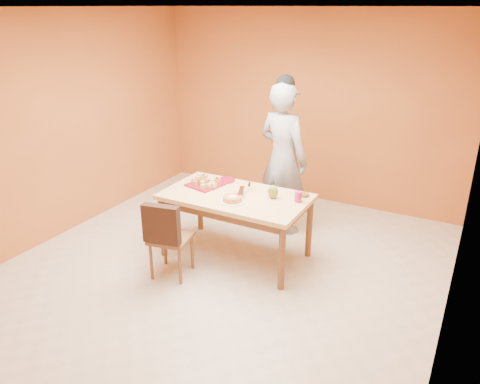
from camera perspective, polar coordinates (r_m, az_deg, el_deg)
The scene contains 17 objects.
floor at distance 5.20m, azimuth -2.48°, elevation -9.67°, with size 5.00×5.00×0.00m, color beige.
ceiling at distance 4.43m, azimuth -3.08°, elevation 21.62°, with size 5.00×5.00×0.00m, color white.
wall_back at distance 6.83m, azimuth 8.26°, elevation 10.11°, with size 4.50×4.50×0.00m, color #BD682B.
wall_left at distance 6.08m, azimuth -21.43°, elevation 7.36°, with size 5.00×5.00×0.00m, color #BD682B.
wall_right at distance 4.03m, azimuth 25.88°, elevation -0.26°, with size 5.00×5.00×0.00m, color #BD682B.
dining_table at distance 5.21m, azimuth -0.52°, elevation -1.30°, with size 1.60×0.90×0.76m.
dining_chair at distance 4.98m, azimuth -8.57°, elevation -5.38°, with size 0.48×0.54×0.89m.
pastry_pile at distance 5.43m, azimuth -4.30°, elevation 1.49°, with size 0.31×0.31×0.10m, color tan, non-canonical shape.
person at distance 5.81m, azimuth 5.24°, elevation 4.05°, with size 0.69×0.45×1.89m, color gray.
pastry_platter at distance 5.45m, azimuth -4.28°, elevation 0.89°, with size 0.35×0.35×0.02m, color maroon.
red_dinner_plate at distance 5.59m, azimuth -1.80°, elevation 1.45°, with size 0.23×0.23×0.01m, color maroon.
white_cake_plate at distance 4.99m, azimuth -0.93°, elevation -1.13°, with size 0.28×0.28×0.01m, color white.
sponge_cake at distance 4.98m, azimuth -0.93°, elevation -0.81°, with size 0.21×0.21×0.05m, color #CB7734.
cake_server at distance 5.11m, azimuth 0.15°, elevation 0.17°, with size 0.05×0.28×0.01m, color silver.
egg_ornament at distance 5.07m, azimuth 4.03°, elevation 0.03°, with size 0.12×0.10×0.15m, color olive.
magenta_glass at distance 5.01m, azimuth 7.11°, elevation -0.57°, with size 0.08×0.08×0.11m, color #B91B73.
checker_tin at distance 5.18m, azimuth 7.80°, elevation -0.34°, with size 0.11×0.11×0.03m, color #36230E.
Camera 1 is at (2.30, -3.79, 2.72)m, focal length 35.00 mm.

